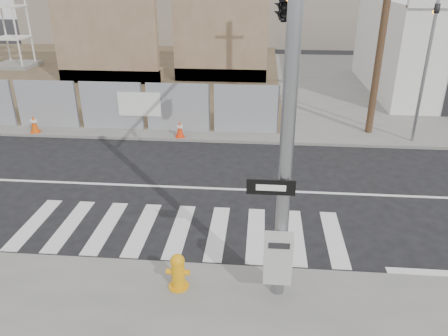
# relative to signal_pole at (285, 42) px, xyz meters

# --- Properties ---
(ground) EXTENTS (100.00, 100.00, 0.00)m
(ground) POSITION_rel_signal_pole_xyz_m (-2.49, 2.05, -4.78)
(ground) COLOR black
(ground) RESTS_ON ground
(sidewalk_far) EXTENTS (50.00, 20.00, 0.12)m
(sidewalk_far) POSITION_rel_signal_pole_xyz_m (-2.49, 16.05, -4.72)
(sidewalk_far) COLOR slate
(sidewalk_far) RESTS_ON ground
(signal_pole) EXTENTS (0.96, 5.87, 7.00)m
(signal_pole) POSITION_rel_signal_pole_xyz_m (0.00, 0.00, 0.00)
(signal_pole) COLOR gray
(signal_pole) RESTS_ON sidewalk_near
(far_signal_pole) EXTENTS (0.16, 0.20, 5.60)m
(far_signal_pole) POSITION_rel_signal_pole_xyz_m (5.51, 6.65, -1.30)
(far_signal_pole) COLOR gray
(far_signal_pole) RESTS_ON sidewalk_far
(concrete_wall_left) EXTENTS (6.00, 1.30, 8.00)m
(concrete_wall_left) POSITION_rel_signal_pole_xyz_m (-9.49, 15.13, -1.40)
(concrete_wall_left) COLOR brown
(concrete_wall_left) RESTS_ON sidewalk_far
(concrete_wall_right) EXTENTS (5.50, 1.30, 8.00)m
(concrete_wall_right) POSITION_rel_signal_pole_xyz_m (-2.99, 16.13, -1.40)
(concrete_wall_right) COLOR brown
(concrete_wall_right) RESTS_ON sidewalk_far
(utility_pole_right) EXTENTS (1.60, 0.28, 10.00)m
(utility_pole_right) POSITION_rel_signal_pole_xyz_m (4.01, 7.55, 0.42)
(utility_pole_right) COLOR brown
(utility_pole_right) RESTS_ON sidewalk_far
(fire_hydrant) EXTENTS (0.50, 0.47, 0.81)m
(fire_hydrant) POSITION_rel_signal_pole_xyz_m (-2.08, -2.81, -4.26)
(fire_hydrant) COLOR orange
(fire_hydrant) RESTS_ON sidewalk_near
(traffic_cone_c) EXTENTS (0.48, 0.48, 0.75)m
(traffic_cone_c) POSITION_rel_signal_pole_xyz_m (-9.80, 6.30, -4.29)
(traffic_cone_c) COLOR #D64C0B
(traffic_cone_c) RESTS_ON sidewalk_far
(traffic_cone_d) EXTENTS (0.44, 0.44, 0.68)m
(traffic_cone_d) POSITION_rel_signal_pole_xyz_m (-3.71, 6.28, -4.33)
(traffic_cone_d) COLOR red
(traffic_cone_d) RESTS_ON sidewalk_far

